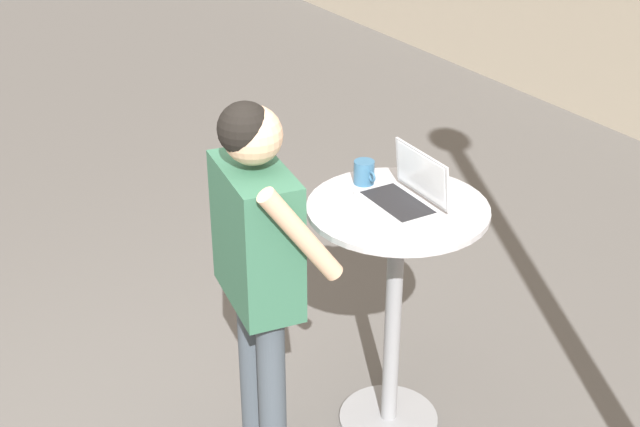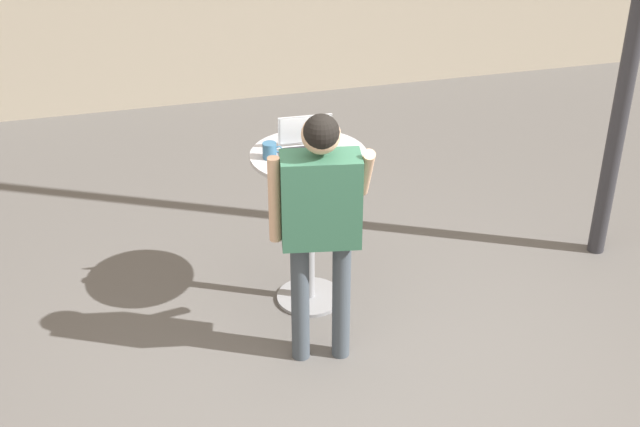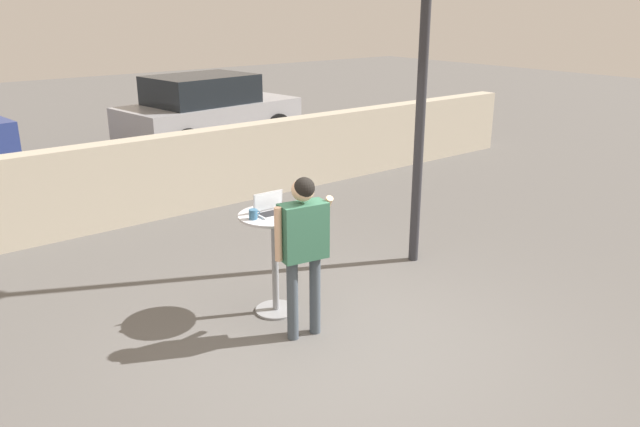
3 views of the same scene
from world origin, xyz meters
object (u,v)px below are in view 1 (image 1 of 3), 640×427
Objects in this scene: laptop at (406,193)px; coffee_mug at (364,172)px; standing_person at (257,250)px; cafe_table at (395,282)px.

laptop is 0.25m from coffee_mug.
standing_person is at bearing -74.32° from coffee_mug.
coffee_mug is (-0.24, -0.03, 0.00)m from laptop.
standing_person is at bearing -96.81° from laptop.
laptop is (0.00, 0.04, 0.40)m from cafe_table.
coffee_mug is 0.08× the size of standing_person.
coffee_mug is at bearing 105.68° from standing_person.
cafe_table is 3.13× the size of laptop.
cafe_table is 8.91× the size of coffee_mug.
standing_person reaches higher than laptop.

